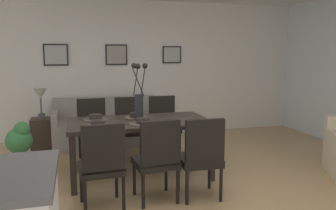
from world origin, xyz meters
The scene contains 25 objects.
ground_plane centered at (0.00, 0.00, 0.00)m, with size 9.00×9.00×0.00m, color tan.
back_wall_panel centered at (0.00, 3.25, 1.30)m, with size 9.00×0.10×2.60m, color white.
dining_table centered at (-0.09, 0.88, 0.67)m, with size 1.80×0.96×0.74m.
dining_chair_near_left centered at (-0.64, -0.02, 0.51)m, with size 0.47×0.47×0.92m.
dining_chair_near_right centered at (-0.64, 1.76, 0.51)m, with size 0.46×0.46×0.92m.
dining_chair_far_left centered at (-0.06, 0.02, 0.51)m, with size 0.47×0.47×0.92m.
dining_chair_far_right centered at (-0.08, 1.78, 0.51)m, with size 0.46×0.46×0.92m.
dining_chair_mid_left centered at (0.43, -0.03, 0.51)m, with size 0.46×0.46×0.92m.
dining_chair_mid_right centered at (0.47, 1.79, 0.51)m, with size 0.44×0.44×0.92m.
centerpiece_vase centered at (-0.09, 0.88, 1.02)m, with size 0.21×0.23×0.73m.
placemat_near_left centered at (-0.63, 0.67, 0.74)m, with size 0.32×0.32×0.01m, color #4C4742.
bowl_near_left centered at (-0.63, 0.67, 0.78)m, with size 0.17×0.17×0.07m.
placemat_near_right centered at (-0.63, 1.10, 0.74)m, with size 0.32×0.32×0.01m, color #4C4742.
bowl_near_right centered at (-0.63, 1.10, 0.78)m, with size 0.17×0.17×0.07m.
placemat_far_left centered at (-0.09, 0.67, 0.74)m, with size 0.32×0.32×0.01m, color #4C4742.
bowl_far_left centered at (-0.09, 0.67, 0.78)m, with size 0.17×0.17×0.07m.
placemat_far_right centered at (-0.09, 1.10, 0.74)m, with size 0.32×0.32×0.01m, color #4C4742.
bowl_far_right centered at (-0.09, 1.10, 0.78)m, with size 0.17×0.17×0.07m.
sofa centered at (-0.34, 2.70, 0.28)m, with size 1.85×0.84×0.80m.
side_table centered at (-1.43, 2.61, 0.26)m, with size 0.36×0.36×0.52m, color #33261E.
table_lamp centered at (-1.43, 2.61, 0.89)m, with size 0.22×0.22×0.51m.
framed_picture_left centered at (-1.18, 3.18, 1.58)m, with size 0.43×0.03×0.39m.
framed_picture_center centered at (-0.09, 3.18, 1.58)m, with size 0.41×0.03×0.39m.
framed_picture_right centered at (1.01, 3.18, 1.58)m, with size 0.38×0.03×0.34m.
potted_plant centered at (-1.64, 1.60, 0.37)m, with size 0.36×0.36×0.67m.
Camera 1 is at (-0.88, -3.43, 1.59)m, focal length 36.85 mm.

